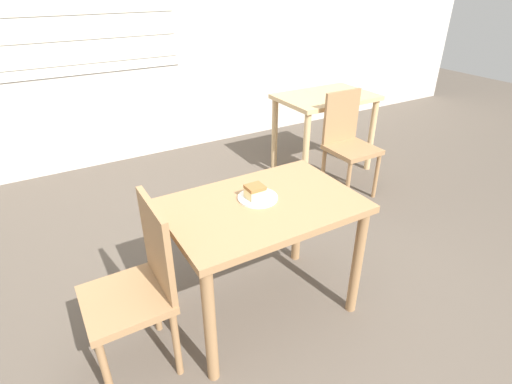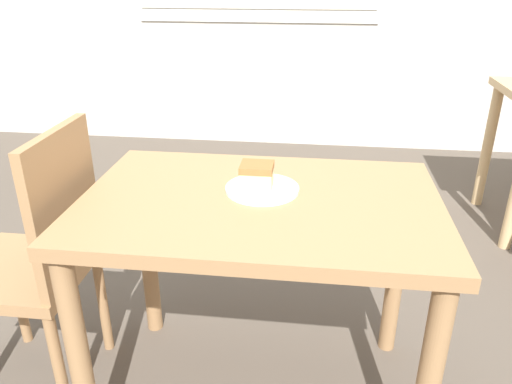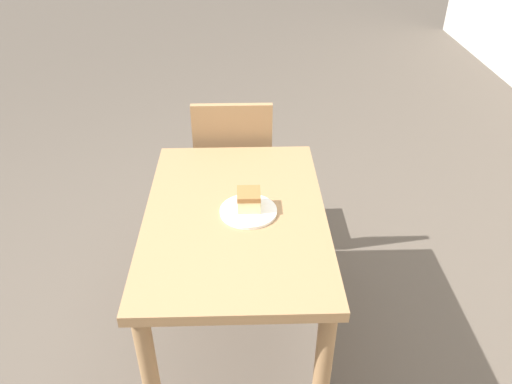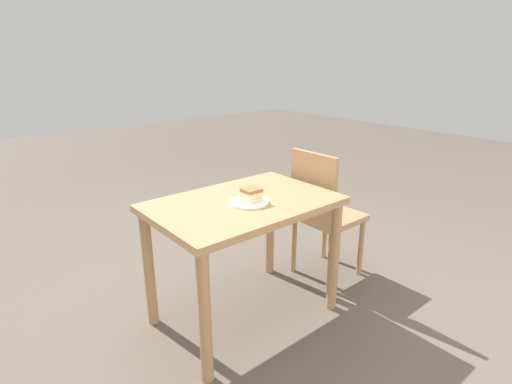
{
  "view_description": "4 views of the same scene",
  "coord_description": "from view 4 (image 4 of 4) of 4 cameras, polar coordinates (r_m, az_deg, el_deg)",
  "views": [
    {
      "loc": [
        -0.95,
        -1.22,
        1.81
      ],
      "look_at": [
        0.01,
        0.41,
        0.77
      ],
      "focal_mm": 28.0,
      "sensor_mm": 36.0,
      "label": 1
    },
    {
      "loc": [
        0.15,
        -0.94,
        1.35
      ],
      "look_at": [
        -0.02,
        0.36,
        0.75
      ],
      "focal_mm": 35.0,
      "sensor_mm": 36.0,
      "label": 2
    },
    {
      "loc": [
        1.52,
        0.37,
        1.85
      ],
      "look_at": [
        -0.05,
        0.41,
        0.8
      ],
      "focal_mm": 35.0,
      "sensor_mm": 36.0,
      "label": 3
    },
    {
      "loc": [
        1.28,
        1.97,
        1.5
      ],
      "look_at": [
        -0.04,
        0.39,
        0.8
      ],
      "focal_mm": 28.0,
      "sensor_mm": 36.0,
      "label": 4
    }
  ],
  "objects": [
    {
      "name": "ground_plane",
      "position": [
        2.79,
        -5.99,
        -13.92
      ],
      "size": [
        14.0,
        14.0,
        0.0
      ],
      "primitive_type": "plane",
      "color": "brown"
    },
    {
      "name": "plate",
      "position": [
        2.18,
        -0.96,
        -1.45
      ],
      "size": [
        0.22,
        0.22,
        0.01
      ],
      "color": "white",
      "rests_on": "dining_table_near"
    },
    {
      "name": "dining_table_near",
      "position": [
        2.26,
        -1.76,
        -4.08
      ],
      "size": [
        1.02,
        0.68,
        0.74
      ],
      "color": "#9E754C",
      "rests_on": "ground_plane"
    },
    {
      "name": "chair_near_window",
      "position": [
        2.77,
        9.54,
        -2.67
      ],
      "size": [
        0.4,
        0.4,
        0.92
      ],
      "rotation": [
        0.0,
        0.0,
        -1.57
      ],
      "color": "#9E754C",
      "rests_on": "ground_plane"
    },
    {
      "name": "cake_slice",
      "position": [
        2.17,
        -0.65,
        -0.35
      ],
      "size": [
        0.09,
        0.09,
        0.07
      ],
      "color": "beige",
      "rests_on": "plate"
    }
  ]
}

